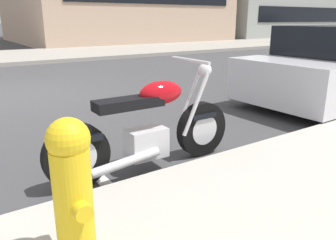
# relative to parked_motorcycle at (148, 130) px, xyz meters

# --- Properties ---
(ground_plane) EXTENTS (260.00, 260.00, 0.00)m
(ground_plane) POSITION_rel_parked_motorcycle_xyz_m (-0.51, 4.52, -0.42)
(ground_plane) COLOR #3D3D3F
(sidewalk_far_curb) EXTENTS (120.00, 5.00, 0.14)m
(sidewalk_far_curb) POSITION_rel_parked_motorcycle_xyz_m (11.49, 11.77, -0.35)
(sidewalk_far_curb) COLOR gray
(sidewalk_far_curb) RESTS_ON ground
(parking_stall_stripe) EXTENTS (0.12, 2.20, 0.01)m
(parking_stall_stripe) POSITION_rel_parked_motorcycle_xyz_m (-0.51, 0.36, -0.42)
(parking_stall_stripe) COLOR silver
(parking_stall_stripe) RESTS_ON ground
(parked_motorcycle) EXTENTS (2.06, 0.62, 1.11)m
(parked_motorcycle) POSITION_rel_parked_motorcycle_xyz_m (0.00, 0.00, 0.00)
(parked_motorcycle) COLOR black
(parked_motorcycle) RESTS_ON ground
(fire_hydrant) EXTENTS (0.24, 0.36, 0.86)m
(fire_hydrant) POSITION_rel_parked_motorcycle_xyz_m (-1.13, -1.08, 0.17)
(fire_hydrant) COLOR gold
(fire_hydrant) RESTS_ON sidewalk_near_curb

